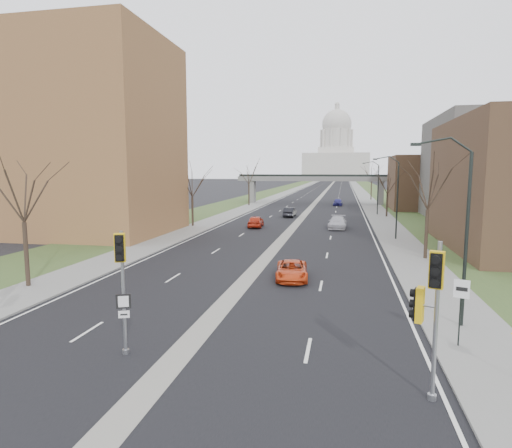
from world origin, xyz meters
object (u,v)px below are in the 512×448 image
(car_left_near, at_px, (256,221))
(car_right_near, at_px, (292,270))
(signal_pole_median, at_px, (122,271))
(speed_limit_sign, at_px, (461,300))
(car_right_far, at_px, (338,202))
(signal_pole_right, at_px, (430,298))
(car_right_mid, at_px, (337,222))
(car_left_far, at_px, (290,212))

(car_left_near, bearing_deg, car_right_near, 102.24)
(signal_pole_median, distance_m, speed_limit_sign, 13.63)
(car_right_near, relative_size, car_right_far, 1.01)
(car_right_far, bearing_deg, car_left_near, -101.88)
(speed_limit_sign, height_order, car_left_near, speed_limit_sign)
(car_left_near, bearing_deg, car_right_far, -109.60)
(signal_pole_right, xyz_separation_m, car_right_mid, (-3.35, 40.94, -2.60))
(car_left_near, height_order, car_left_far, car_left_near)
(speed_limit_sign, distance_m, car_left_far, 50.66)
(signal_pole_median, height_order, car_left_near, signal_pole_median)
(car_left_near, xyz_separation_m, car_right_mid, (10.38, 0.80, 0.01))
(signal_pole_right, bearing_deg, car_right_far, 111.98)
(signal_pole_right, relative_size, car_left_far, 1.13)
(car_right_mid, relative_size, car_right_far, 1.20)
(car_right_mid, bearing_deg, signal_pole_right, -83.35)
(car_right_mid, bearing_deg, speed_limit_sign, -79.49)
(signal_pole_right, distance_m, car_right_near, 15.89)
(speed_limit_sign, relative_size, car_right_near, 0.62)
(car_right_mid, bearing_deg, car_right_far, 92.67)
(signal_pole_right, distance_m, car_left_far, 54.70)
(car_right_mid, bearing_deg, signal_pole_median, -98.88)
(signal_pole_median, distance_m, car_right_mid, 40.67)
(car_right_mid, bearing_deg, car_right_near, -93.70)
(speed_limit_sign, xyz_separation_m, car_left_far, (-13.06, 48.93, -1.29))
(signal_pole_median, distance_m, car_right_far, 76.47)
(signal_pole_median, bearing_deg, signal_pole_right, -26.96)
(signal_pole_right, relative_size, car_right_near, 1.15)
(car_right_near, distance_m, car_right_mid, 26.60)
(signal_pole_median, relative_size, car_right_near, 1.11)
(speed_limit_sign, bearing_deg, car_left_near, 132.50)
(signal_pole_right, height_order, car_right_far, signal_pole_right)
(car_right_far, bearing_deg, speed_limit_sign, -82.20)
(car_left_far, distance_m, car_right_mid, 14.71)
(signal_pole_median, bearing_deg, speed_limit_sign, -6.30)
(signal_pole_right, height_order, car_right_near, signal_pole_right)
(car_left_near, bearing_deg, speed_limit_sign, 109.45)
(speed_limit_sign, xyz_separation_m, car_right_mid, (-5.45, 36.34, -1.26))
(signal_pole_median, height_order, car_right_near, signal_pole_median)
(car_right_far, bearing_deg, signal_pole_right, -84.04)
(signal_pole_median, relative_size, speed_limit_sign, 1.79)
(car_left_near, xyz_separation_m, car_right_near, (7.75, -25.67, -0.14))
(speed_limit_sign, distance_m, car_right_mid, 36.77)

